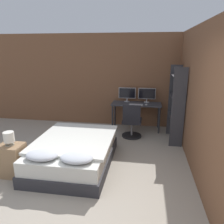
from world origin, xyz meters
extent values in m
plane|color=#9E9384|center=(0.00, 0.00, 0.00)|extent=(20.00, 20.00, 0.00)
cube|color=brown|center=(0.00, 3.99, 1.35)|extent=(12.00, 0.06, 2.70)
cube|color=brown|center=(1.73, 1.50, 1.35)|extent=(0.06, 12.00, 2.70)
cube|color=#2D2D33|center=(-0.59, 1.39, 0.11)|extent=(1.45, 1.99, 0.22)
cube|color=silver|center=(-0.59, 1.39, 0.35)|extent=(1.39, 1.93, 0.26)
cube|color=silver|center=(-0.59, 1.51, 0.50)|extent=(1.49, 1.67, 0.05)
ellipsoid|color=silver|center=(-0.89, 0.64, 0.54)|extent=(0.55, 0.38, 0.13)
ellipsoid|color=silver|center=(-0.28, 0.64, 0.54)|extent=(0.55, 0.38, 0.13)
cube|color=#997551|center=(-1.58, 0.83, 0.30)|extent=(0.43, 0.37, 0.59)
cylinder|color=gray|center=(-1.58, 0.83, 0.60)|extent=(0.16, 0.16, 0.01)
cylinder|color=gray|center=(-1.58, 0.83, 0.63)|extent=(0.02, 0.02, 0.05)
cylinder|color=silver|center=(-1.58, 0.83, 0.75)|extent=(0.19, 0.19, 0.18)
cube|color=#38383D|center=(0.52, 3.63, 0.76)|extent=(1.40, 0.58, 0.03)
cylinder|color=#2D2D33|center=(-0.13, 3.39, 0.37)|extent=(0.05, 0.05, 0.74)
cylinder|color=#2D2D33|center=(1.17, 3.39, 0.37)|extent=(0.05, 0.05, 0.74)
cylinder|color=#2D2D33|center=(-0.13, 3.87, 0.37)|extent=(0.05, 0.05, 0.74)
cylinder|color=#2D2D33|center=(1.17, 3.87, 0.37)|extent=(0.05, 0.05, 0.74)
cylinder|color=#B7B7BC|center=(0.24, 3.82, 0.78)|extent=(0.16, 0.16, 0.01)
cylinder|color=#B7B7BC|center=(0.24, 3.82, 0.83)|extent=(0.03, 0.03, 0.09)
cube|color=#B7B7BC|center=(0.24, 3.82, 1.03)|extent=(0.49, 0.03, 0.31)
cube|color=black|center=(0.24, 3.80, 1.03)|extent=(0.46, 0.00, 0.28)
cylinder|color=#B7B7BC|center=(0.81, 3.82, 0.78)|extent=(0.16, 0.16, 0.01)
cylinder|color=#B7B7BC|center=(0.81, 3.82, 0.83)|extent=(0.03, 0.03, 0.09)
cube|color=#B7B7BC|center=(0.81, 3.82, 1.03)|extent=(0.49, 0.03, 0.31)
cube|color=black|center=(0.81, 3.80, 1.03)|extent=(0.46, 0.00, 0.28)
cube|color=#B7B7BC|center=(0.52, 3.45, 0.78)|extent=(0.38, 0.13, 0.02)
ellipsoid|color=#B7B7BC|center=(0.80, 3.45, 0.79)|extent=(0.07, 0.05, 0.04)
cylinder|color=black|center=(0.45, 3.04, 0.02)|extent=(0.52, 0.52, 0.04)
cylinder|color=gray|center=(0.45, 3.04, 0.22)|extent=(0.05, 0.05, 0.36)
cube|color=black|center=(0.45, 3.04, 0.44)|extent=(0.49, 0.49, 0.07)
cube|color=black|center=(0.45, 2.82, 0.69)|extent=(0.44, 0.05, 0.44)
cube|color=#333338|center=(1.53, 2.58, 0.94)|extent=(0.31, 0.02, 1.87)
cube|color=#333338|center=(1.53, 3.39, 0.94)|extent=(0.31, 0.02, 1.87)
cube|color=#333338|center=(1.53, 2.99, 0.66)|extent=(0.31, 0.79, 0.02)
cube|color=#333338|center=(1.53, 2.99, 1.16)|extent=(0.31, 0.79, 0.02)
cube|color=#333338|center=(1.53, 2.99, 1.65)|extent=(0.31, 0.79, 0.02)
cube|color=gold|center=(1.53, 2.62, 0.76)|extent=(0.25, 0.04, 0.19)
cube|color=#BCB29E|center=(1.53, 2.67, 0.79)|extent=(0.25, 0.04, 0.25)
cube|color=#2D4784|center=(1.53, 2.71, 0.78)|extent=(0.25, 0.03, 0.22)
cube|color=#BCB29E|center=(1.53, 2.74, 0.79)|extent=(0.25, 0.03, 0.25)
cube|color=#337042|center=(1.53, 2.78, 0.76)|extent=(0.25, 0.02, 0.18)
cube|color=#7A387F|center=(1.53, 2.81, 0.80)|extent=(0.25, 0.03, 0.27)
cube|color=#28282D|center=(1.53, 2.86, 0.79)|extent=(0.25, 0.04, 0.25)
cube|color=orange|center=(1.53, 2.62, 1.30)|extent=(0.25, 0.04, 0.25)
cube|color=#BCB29E|center=(1.53, 2.67, 1.29)|extent=(0.25, 0.03, 0.24)
cube|color=#28282D|center=(1.53, 2.71, 1.30)|extent=(0.25, 0.04, 0.25)
cube|color=teal|center=(1.53, 2.75, 1.29)|extent=(0.25, 0.03, 0.23)
cube|color=#7A387F|center=(1.53, 2.79, 1.26)|extent=(0.25, 0.02, 0.18)
camera|label=1|loc=(0.79, -2.43, 2.24)|focal=35.00mm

